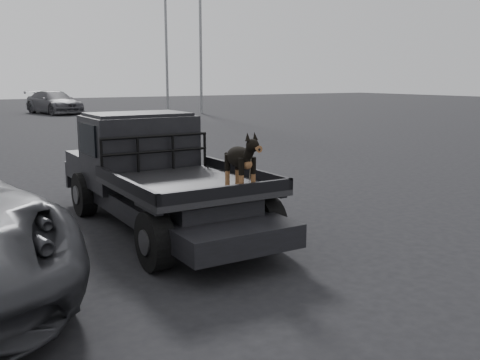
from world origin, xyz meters
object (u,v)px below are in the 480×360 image
dog (240,162)px  floodlight_mid (200,1)px  distant_car_b (54,102)px  flatbed_ute (162,201)px

dog → floodlight_mid: floodlight_mid is taller
floodlight_mid → dog: bearing=-116.3°
distant_car_b → floodlight_mid: 11.87m
dog → distant_car_b: (4.54, 31.49, -0.53)m
dog → floodlight_mid: bearing=63.7°
distant_car_b → floodlight_mid: bearing=-43.5°
distant_car_b → floodlight_mid: floodlight_mid is taller
dog → flatbed_ute: bearing=102.1°
flatbed_ute → floodlight_mid: size_ratio=0.40×
dog → distant_car_b: dog is taller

